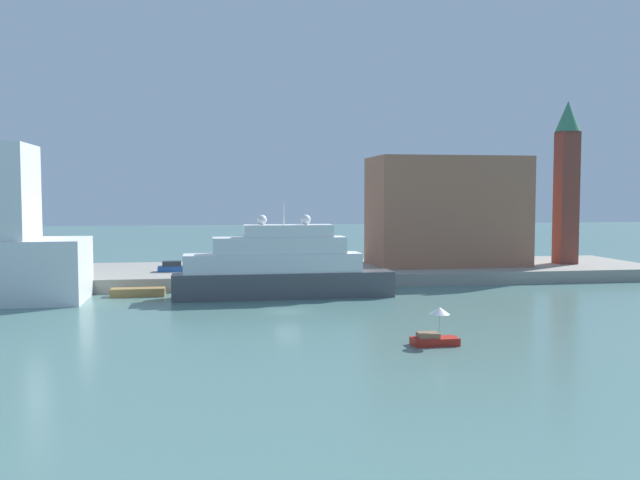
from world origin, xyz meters
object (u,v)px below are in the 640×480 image
at_px(large_yacht, 281,268).
at_px(parked_car, 173,267).
at_px(small_motorboat, 435,333).
at_px(bell_tower, 567,175).
at_px(mooring_bollard, 247,273).
at_px(work_barge, 138,292).
at_px(harbor_building, 446,211).
at_px(person_figure, 219,266).

distance_m(large_yacht, parked_car, 19.03).
height_order(small_motorboat, bell_tower, bell_tower).
relative_size(bell_tower, mooring_bollard, 29.98).
bearing_deg(work_barge, parked_car, 71.50).
bearing_deg(large_yacht, small_motorboat, -71.21).
bearing_deg(small_motorboat, bell_tower, 51.07).
bearing_deg(small_motorboat, parked_car, 117.93).
bearing_deg(large_yacht, harbor_building, 33.46).
xyz_separation_m(large_yacht, harbor_building, (25.75, 17.02, 6.01)).
bearing_deg(harbor_building, bell_tower, -5.28).
height_order(harbor_building, mooring_bollard, harbor_building).
bearing_deg(person_figure, parked_car, 164.76).
height_order(bell_tower, mooring_bollard, bell_tower).
bearing_deg(work_barge, mooring_bollard, 17.21).
distance_m(harbor_building, bell_tower, 18.37).
bearing_deg(work_barge, large_yacht, -12.86).
height_order(work_barge, bell_tower, bell_tower).
bearing_deg(large_yacht, person_figure, 117.93).
bearing_deg(parked_car, work_barge, -108.50).
relative_size(small_motorboat, parked_car, 0.91).
xyz_separation_m(parked_car, person_figure, (5.97, -1.63, 0.15)).
bearing_deg(parked_car, bell_tower, 1.23).
relative_size(bell_tower, person_figure, 14.52).
relative_size(small_motorboat, work_barge, 0.60).
height_order(small_motorboat, harbor_building, harbor_building).
xyz_separation_m(work_barge, bell_tower, (59.46, 11.71, 14.02)).
xyz_separation_m(person_figure, mooring_bollard, (3.29, -4.93, -0.36)).
relative_size(small_motorboat, bell_tower, 0.16).
height_order(large_yacht, harbor_building, harbor_building).
height_order(bell_tower, parked_car, bell_tower).
bearing_deg(bell_tower, parked_car, -178.77).
relative_size(large_yacht, parked_car, 6.24).
relative_size(large_yacht, work_barge, 4.11).
xyz_separation_m(large_yacht, small_motorboat, (9.15, -26.90, -2.36)).
distance_m(work_barge, harbor_building, 44.86).
bearing_deg(work_barge, small_motorboat, -50.40).
distance_m(bell_tower, person_figure, 51.50).
height_order(harbor_building, parked_car, harbor_building).
relative_size(large_yacht, person_figure, 15.46).
xyz_separation_m(small_motorboat, bell_tower, (34.16, 42.30, 13.52)).
bearing_deg(parked_car, harbor_building, 4.21).
distance_m(large_yacht, harbor_building, 31.45).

